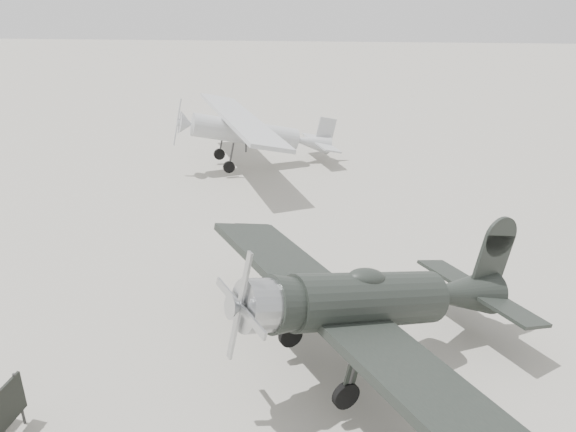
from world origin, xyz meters
name	(u,v)px	position (x,y,z in m)	size (l,w,h in m)	color
ground	(266,295)	(0.00, 0.00, 0.00)	(160.00, 160.00, 0.00)	gray
lowwing_monoplane	(379,300)	(3.30, -3.30, 2.01)	(9.52, 10.89, 3.80)	black
highwing_monoplane	(252,128)	(-2.32, 13.21, 2.15)	(8.92, 11.87, 3.44)	#A6A9AB
sign_board	(9,404)	(-4.85, -6.40, 0.84)	(0.16, 0.97, 1.40)	#333333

